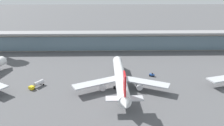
# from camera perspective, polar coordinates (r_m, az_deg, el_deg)

# --- Properties ---
(ground_plane) EXTENTS (1200.00, 1200.00, 0.00)m
(ground_plane) POSITION_cam_1_polar(r_m,az_deg,el_deg) (110.15, 0.18, -6.45)
(ground_plane) COLOR #515154
(airliner_centre_stand) EXTENTS (47.78, 61.97, 16.54)m
(airliner_centre_stand) POSITION_cam_1_polar(r_m,az_deg,el_deg) (107.91, 2.26, -3.99)
(airliner_centre_stand) COLOR white
(airliner_centre_stand) RESTS_ON ground
(service_truck_under_wing_yellow) EXTENTS (6.31, 8.55, 2.95)m
(service_truck_under_wing_yellow) POSITION_cam_1_polar(r_m,az_deg,el_deg) (115.96, -19.41, -5.32)
(service_truck_under_wing_yellow) COLOR yellow
(service_truck_under_wing_yellow) RESTS_ON ground
(service_truck_mid_apron_blue) EXTENTS (3.33, 2.88, 2.05)m
(service_truck_mid_apron_blue) POSITION_cam_1_polar(r_m,az_deg,el_deg) (124.81, 10.64, -3.15)
(service_truck_mid_apron_blue) COLOR #234C9E
(service_truck_mid_apron_blue) RESTS_ON ground
(terminal_building) EXTENTS (268.32, 12.80, 15.20)m
(terminal_building) POSITION_cam_1_polar(r_m,az_deg,el_deg) (173.80, -0.40, 6.03)
(terminal_building) COLOR #B2ADA3
(terminal_building) RESTS_ON ground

